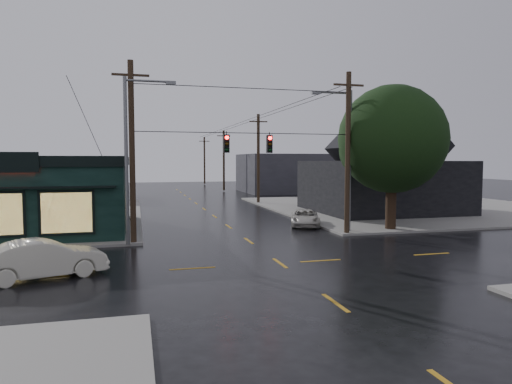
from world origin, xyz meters
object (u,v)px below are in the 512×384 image
object	(u,v)px
corner_tree	(392,140)
utility_pole_nw	(134,245)
sedan_cream	(44,259)
suv_silver	(305,218)
utility_pole_ne	(347,235)

from	to	relation	value
corner_tree	utility_pole_nw	bearing A→B (deg)	-177.26
sedan_cream	suv_silver	world-z (taller)	sedan_cream
suv_silver	corner_tree	bearing A→B (deg)	-18.21
utility_pole_ne	suv_silver	world-z (taller)	utility_pole_ne
corner_tree	utility_pole_ne	bearing A→B (deg)	-167.50
sedan_cream	suv_silver	xyz separation A→B (m)	(15.28, 10.98, -0.20)
corner_tree	suv_silver	world-z (taller)	corner_tree
utility_pole_nw	utility_pole_ne	size ratio (longest dim) A/B	1.00
utility_pole_nw	suv_silver	bearing A→B (deg)	20.13
corner_tree	utility_pole_ne	distance (m)	7.09
suv_silver	sedan_cream	bearing A→B (deg)	-125.58
suv_silver	utility_pole_nw	bearing A→B (deg)	-141.16
corner_tree	sedan_cream	distance (m)	21.99
corner_tree	suv_silver	distance (m)	8.06
suv_silver	utility_pole_ne	bearing A→B (deg)	-56.55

